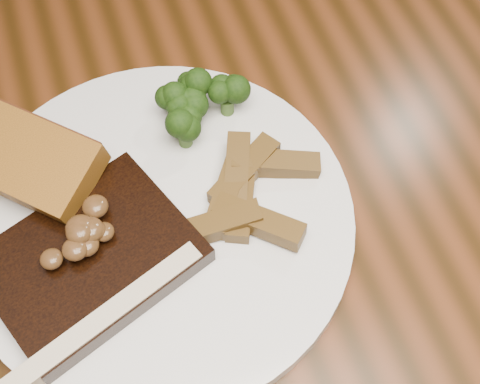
# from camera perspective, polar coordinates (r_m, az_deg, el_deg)

# --- Properties ---
(dining_table) EXTENTS (1.60, 0.90, 0.75)m
(dining_table) POSITION_cam_1_polar(r_m,az_deg,el_deg) (0.63, -0.34, -5.69)
(dining_table) COLOR #512610
(dining_table) RESTS_ON ground
(plate) EXTENTS (0.35, 0.35, 0.01)m
(plate) POSITION_cam_1_polar(r_m,az_deg,el_deg) (0.54, -6.82, -2.60)
(plate) COLOR white
(plate) RESTS_ON dining_table
(steak) EXTENTS (0.18, 0.16, 0.02)m
(steak) POSITION_cam_1_polar(r_m,az_deg,el_deg) (0.52, -12.61, -5.75)
(steak) COLOR black
(steak) RESTS_ON plate
(steak_bone) EXTENTS (0.16, 0.07, 0.02)m
(steak_bone) POSITION_cam_1_polar(r_m,az_deg,el_deg) (0.50, -11.31, -10.93)
(steak_bone) COLOR beige
(steak_bone) RESTS_ON plate
(mushroom_pile) EXTENTS (0.06, 0.06, 0.03)m
(mushroom_pile) POSITION_cam_1_polar(r_m,az_deg,el_deg) (0.50, -13.14, -3.66)
(mushroom_pile) COLOR #58351B
(mushroom_pile) RESTS_ON steak
(garlic_bread) EXTENTS (0.13, 0.13, 0.03)m
(garlic_bread) POSITION_cam_1_polar(r_m,az_deg,el_deg) (0.57, -17.48, 1.65)
(garlic_bread) COLOR #965B1B
(garlic_bread) RESTS_ON plate
(potato_wedges) EXTENTS (0.09, 0.09, 0.02)m
(potato_wedges) POSITION_cam_1_polar(r_m,az_deg,el_deg) (0.53, -0.29, 0.31)
(potato_wedges) COLOR brown
(potato_wedges) RESTS_ON plate
(broccoli_cluster) EXTENTS (0.07, 0.07, 0.04)m
(broccoli_cluster) POSITION_cam_1_polar(r_m,az_deg,el_deg) (0.57, -3.89, 7.04)
(broccoli_cluster) COLOR #223E0E
(broccoli_cluster) RESTS_ON plate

